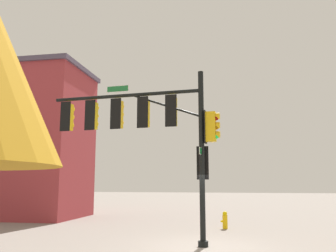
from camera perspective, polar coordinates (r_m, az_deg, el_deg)
name	(u,v)px	position (r m, az deg, el deg)	size (l,w,h in m)	color
ground_plane	(203,247)	(13.03, 5.74, -18.95)	(120.00, 120.00, 0.00)	gray
signal_pole_assembly	(150,127)	(13.55, -2.92, -0.09)	(6.81, 1.32, 6.37)	black
fire_hydrant	(225,220)	(17.75, 9.24, -14.87)	(0.33, 0.24, 0.83)	#EBB40E
brick_building	(22,142)	(24.92, -22.58, -2.37)	(8.39, 5.47, 9.64)	#9A3339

